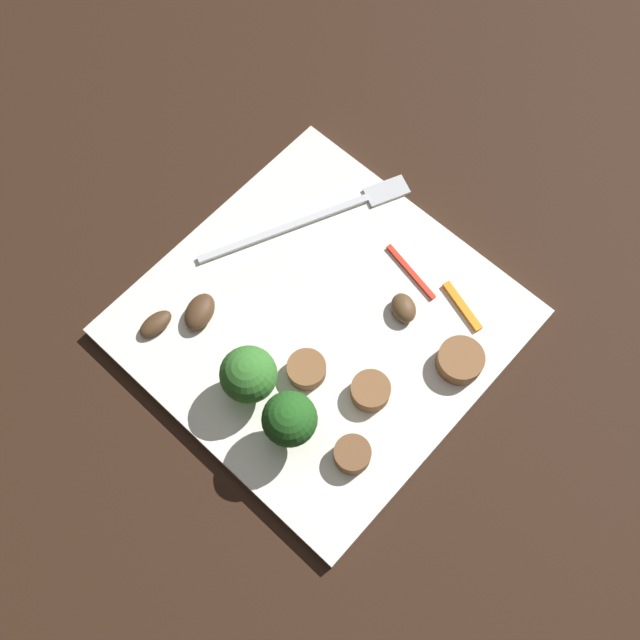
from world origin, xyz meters
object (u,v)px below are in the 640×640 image
object	(u,v)px
sausage_slice_1	(307,369)
mushroom_1	(156,324)
sausage_slice_3	(460,360)
mushroom_2	(404,308)
pepper_strip_0	(462,306)
broccoli_floret_0	(245,372)
sausage_slice_2	(352,454)
pepper_strip_2	(411,272)
fork	(321,215)
broccoli_floret_1	(290,420)
plate	(320,323)
sausage_slice_0	(370,391)
mushroom_0	(200,312)

from	to	relation	value
sausage_slice_1	mushroom_1	world-z (taller)	sausage_slice_1
sausage_slice_3	mushroom_2	bearing A→B (deg)	85.70
mushroom_2	pepper_strip_0	size ratio (longest dim) A/B	0.53
broccoli_floret_0	sausage_slice_2	size ratio (longest dim) A/B	1.97
pepper_strip_2	mushroom_1	bearing A→B (deg)	145.58
sausage_slice_3	mushroom_2	xyz separation A→B (m)	(0.00, 0.06, -0.00)
fork	broccoli_floret_1	bearing A→B (deg)	-119.69
plate	mushroom_2	xyz separation A→B (m)	(0.05, -0.04, 0.01)
mushroom_2	broccoli_floret_0	bearing A→B (deg)	159.59
fork	plate	bearing A→B (deg)	-113.32
broccoli_floret_0	sausage_slice_1	distance (m)	0.05
pepper_strip_0	broccoli_floret_1	bearing A→B (deg)	169.87
sausage_slice_0	pepper_strip_2	size ratio (longest dim) A/B	0.51
sausage_slice_3	mushroom_1	bearing A→B (deg)	124.92
mushroom_0	mushroom_1	bearing A→B (deg)	147.71
mushroom_1	mushroom_0	bearing A→B (deg)	-32.29
sausage_slice_1	pepper_strip_0	size ratio (longest dim) A/B	0.64
sausage_slice_0	sausage_slice_3	bearing A→B (deg)	-28.29
sausage_slice_3	pepper_strip_2	world-z (taller)	sausage_slice_3
mushroom_0	pepper_strip_2	distance (m)	0.17
sausage_slice_2	pepper_strip_2	distance (m)	0.15
plate	broccoli_floret_0	distance (m)	0.08
broccoli_floret_1	mushroom_0	size ratio (longest dim) A/B	1.83
sausage_slice_2	mushroom_1	size ratio (longest dim) A/B	0.95
sausage_slice_2	mushroom_1	xyz separation A→B (m)	(-0.03, 0.17, -0.00)
sausage_slice_1	sausage_slice_2	size ratio (longest dim) A/B	1.10
mushroom_1	mushroom_2	distance (m)	0.19
mushroom_1	broccoli_floret_1	bearing A→B (deg)	-86.17
sausage_slice_3	pepper_strip_2	bearing A→B (deg)	65.64
broccoli_floret_1	sausage_slice_0	distance (m)	0.07
broccoli_floret_0	broccoli_floret_1	bearing A→B (deg)	-95.87
sausage_slice_0	sausage_slice_2	world-z (taller)	same
broccoli_floret_0	mushroom_1	bearing A→B (deg)	99.25
mushroom_0	pepper_strip_0	world-z (taller)	mushroom_0
plate	sausage_slice_0	size ratio (longest dim) A/B	8.77
broccoli_floret_0	sausage_slice_1	xyz separation A→B (m)	(0.04, -0.02, -0.02)
pepper_strip_2	broccoli_floret_0	bearing A→B (deg)	169.31
plate	mushroom_1	bearing A→B (deg)	134.87
sausage_slice_2	pepper_strip_0	bearing A→B (deg)	5.85
sausage_slice_2	mushroom_2	xyz separation A→B (m)	(0.11, 0.05, -0.00)
sausage_slice_0	sausage_slice_1	distance (m)	0.05
broccoli_floret_1	mushroom_0	distance (m)	0.12
broccoli_floret_0	sausage_slice_2	bearing A→B (deg)	-82.75
fork	sausage_slice_2	world-z (taller)	sausage_slice_2
sausage_slice_2	plate	bearing A→B (deg)	54.66
sausage_slice_0	sausage_slice_1	bearing A→B (deg)	112.96
mushroom_1	mushroom_2	bearing A→B (deg)	-43.77
sausage_slice_3	mushroom_2	size ratio (longest dim) A/B	1.43
sausage_slice_0	sausage_slice_1	xyz separation A→B (m)	(-0.02, 0.05, -0.00)
sausage_slice_3	fork	bearing A→B (deg)	81.64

